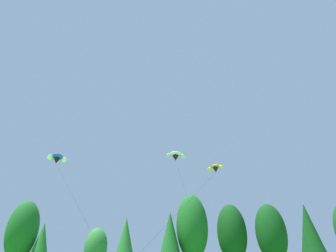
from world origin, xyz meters
TOP-DOWN VIEW (x-y plane):
  - treeline_tree_b at (-27.75, 50.64)m, footprint 5.27×5.27m
  - treeline_tree_c at (-23.99, 50.75)m, footprint 3.58×3.58m
  - treeline_tree_d at (-15.46, 54.42)m, footprint 4.09×4.09m
  - treeline_tree_e at (-10.21, 54.72)m, footprint 3.87×3.87m
  - treeline_tree_f at (-1.76, 51.03)m, footprint 3.96×3.96m
  - treeline_tree_g at (2.05, 52.32)m, footprint 5.54×5.54m
  - treeline_tree_h at (8.96, 52.80)m, footprint 5.08×5.08m
  - treeline_tree_i at (15.13, 50.96)m, footprint 4.98×4.98m
  - treeline_tree_j at (22.00, 52.31)m, footprint 4.25×4.25m
  - parafoil_kite_high_blue_white at (-15.92, 34.73)m, footprint 13.97×16.32m
  - parafoil_kite_mid_white at (-0.25, 37.51)m, footprint 4.28×14.20m
  - parafoil_kite_far_orange at (5.16, 37.51)m, footprint 9.57×18.89m

SIDE VIEW (x-z plane):
  - treeline_tree_d at x=-15.46m, z-range 0.89..9.39m
  - treeline_tree_c at x=-23.99m, z-range 1.13..10.12m
  - treeline_tree_e at x=-10.21m, z-range 1.30..11.61m
  - treeline_tree_f at x=-1.76m, z-range 1.36..12.10m
  - treeline_tree_i at x=15.13m, z-range 1.24..13.02m
  - treeline_tree_h at x=8.96m, z-range 1.28..13.43m
  - treeline_tree_j at x=22.00m, z-range 1.52..13.55m
  - treeline_tree_b at x=-27.75m, z-range 1.35..14.19m
  - treeline_tree_g at x=2.05m, z-range 1.46..15.32m
  - parafoil_kite_far_orange at x=5.16m, z-range 7.55..20.52m
  - parafoil_kite_high_blue_white at x=-15.92m, z-range 7.88..21.82m
  - parafoil_kite_mid_white at x=-0.25m, z-range 8.44..23.44m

